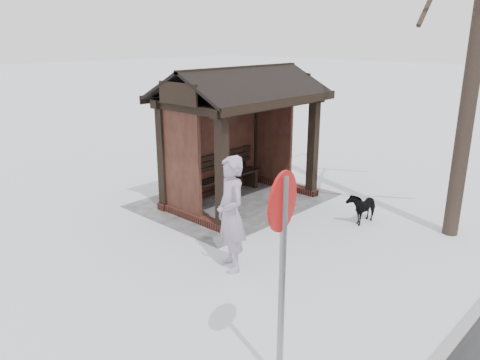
% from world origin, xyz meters
% --- Properties ---
extents(ground, '(120.00, 120.00, 0.00)m').
position_xyz_m(ground, '(0.00, 0.00, 0.00)').
color(ground, silver).
rests_on(ground, ground).
extents(trampled_patch, '(4.20, 3.20, 0.02)m').
position_xyz_m(trampled_patch, '(0.00, -0.20, 0.01)').
color(trampled_patch, gray).
rests_on(trampled_patch, ground).
extents(bus_shelter, '(3.60, 2.40, 3.09)m').
position_xyz_m(bus_shelter, '(0.00, -0.16, 2.17)').
color(bus_shelter, '#3C1B15').
rests_on(bus_shelter, ground).
extents(pedestrian, '(0.71, 0.83, 1.92)m').
position_xyz_m(pedestrian, '(2.46, 2.07, 0.96)').
color(pedestrian, '#9E90A9').
rests_on(pedestrian, ground).
extents(dog, '(0.77, 0.36, 0.65)m').
position_xyz_m(dog, '(-0.87, 2.61, 0.33)').
color(dog, black).
rests_on(dog, ground).
extents(road_sign, '(0.62, 0.18, 2.46)m').
position_xyz_m(road_sign, '(4.00, 4.32, 1.76)').
color(road_sign, gray).
rests_on(road_sign, ground).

